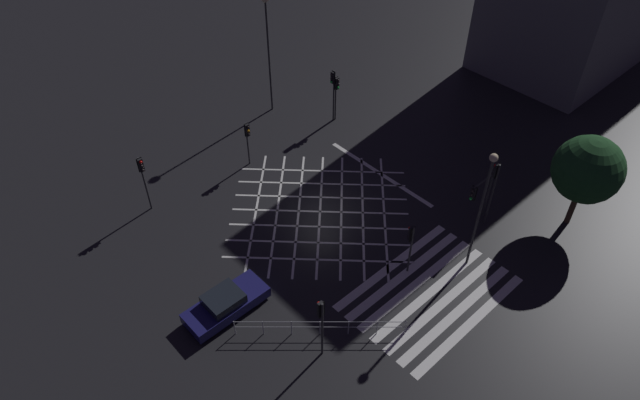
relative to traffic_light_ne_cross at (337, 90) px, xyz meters
name	(u,v)px	position (x,y,z in m)	size (l,w,h in m)	color
ground_plane	(320,212)	(-7.76, -6.61, -2.60)	(200.00, 200.00, 0.00)	black
road_markings	(381,252)	(-7.49, -11.56, -2.60)	(13.58, 18.50, 0.01)	silver
traffic_light_ne_cross	(337,90)	(0.00, 0.00, 0.00)	(0.36, 0.39, 3.63)	#2D2D30
traffic_light_median_south	(411,240)	(-7.43, -13.41, -0.17)	(0.36, 0.39, 3.39)	#2D2D30
traffic_light_se_main	(479,192)	(-1.64, -13.69, -0.07)	(2.12, 0.36, 3.47)	#2D2D30
traffic_light_median_north	(248,136)	(-8.04, 0.11, -0.20)	(0.36, 0.39, 3.35)	#2D2D30
traffic_light_ne_main	(333,86)	(-0.25, 0.13, 0.36)	(0.39, 0.36, 4.15)	#2D2D30
traffic_light_nw_cross	(143,174)	(-15.33, 0.74, 0.28)	(0.36, 0.39, 4.04)	#2D2D30
traffic_light_se_cross	(494,182)	(-1.02, -14.09, 0.62)	(0.36, 0.39, 4.53)	#2D2D30
traffic_light_sw_cross	(321,318)	(-14.58, -14.05, 0.22)	(0.36, 0.39, 3.95)	#2D2D30
street_lamp_east	(267,25)	(-2.61, 4.40, 4.25)	(0.60, 0.60, 9.11)	#2D2D30
street_lamp_west	(484,196)	(-4.48, -15.40, 2.51)	(0.43, 0.43, 7.80)	#2D2D30
street_tree_near	(588,170)	(2.77, -17.56, 1.50)	(3.97, 3.97, 6.11)	#473323
waiting_car	(226,304)	(-16.53, -8.87, -1.98)	(4.54, 1.81, 1.34)	#191951
pedestrian_railing	(320,326)	(-13.89, -13.24, -1.93)	(6.36, 5.88, 1.05)	#9EA0A5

